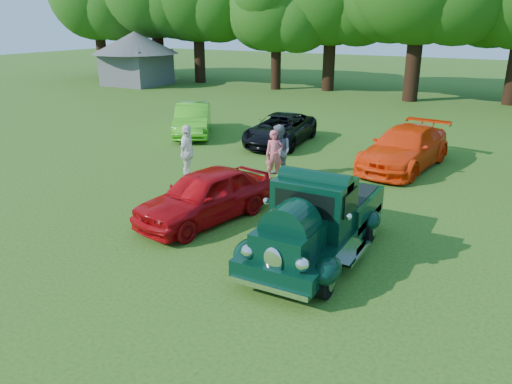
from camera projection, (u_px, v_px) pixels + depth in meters
The scene contains 10 objects.
ground at pixel (266, 256), 10.83m from camera, with size 120.00×120.00×0.00m, color #284D12.
hero_pickup at pixel (317, 221), 10.63m from camera, with size 2.14×4.60×1.80m.
red_convertible at pixel (205, 195), 12.54m from camera, with size 1.56×3.87×1.32m, color #AE070C.
back_car_lime at pixel (193, 120), 21.71m from camera, with size 1.43×4.09×1.35m, color #3CAF17.
back_car_black at pixel (280, 129), 20.18m from camera, with size 1.99×4.31×1.20m, color black.
back_car_orange at pixel (405, 148), 16.94m from camera, with size 1.92×4.73×1.37m, color #F83508.
spectator_pink at pixel (274, 155), 15.75m from camera, with size 0.57×0.37×1.57m, color #DA5A62.
spectator_grey at pixel (279, 151), 15.93m from camera, with size 0.82×0.64×1.69m, color gray.
spectator_white at pixel (187, 153), 15.53m from camera, with size 1.04×0.43×1.78m, color white.
gazebo at pixel (136, 52), 37.36m from camera, with size 6.40×6.40×3.90m.
Camera 1 is at (4.47, -8.67, 4.90)m, focal length 35.00 mm.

